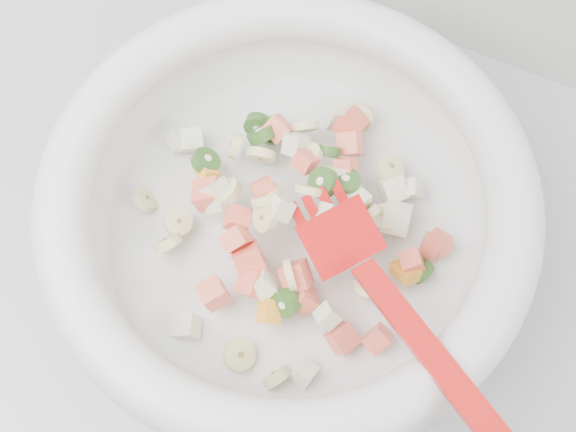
% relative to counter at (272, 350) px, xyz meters
% --- Properties ---
extents(counter, '(2.00, 0.60, 0.90)m').
position_rel_counter_xyz_m(counter, '(0.00, 0.00, 0.00)').
color(counter, '#9A9A9F').
rests_on(counter, ground).
extents(mixing_bowl, '(0.44, 0.41, 0.14)m').
position_rel_counter_xyz_m(mixing_bowl, '(0.02, 0.01, 0.51)').
color(mixing_bowl, white).
rests_on(mixing_bowl, counter).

